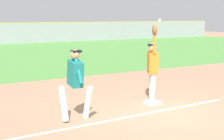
# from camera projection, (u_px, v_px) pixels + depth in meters

# --- Properties ---
(ground_plane) EXTENTS (76.21, 76.21, 0.00)m
(ground_plane) POSITION_uv_depth(u_px,v_px,m) (168.00, 113.00, 9.36)
(ground_plane) COLOR tan
(outfield_grass) EXTENTS (54.86, 19.24, 0.01)m
(outfield_grass) POSITION_uv_depth(u_px,v_px,m) (4.00, 56.00, 22.84)
(outfield_grass) COLOR #549342
(outfield_grass) RESTS_ON ground_plane
(chalk_foul_line) EXTENTS (11.99, 0.58, 0.01)m
(chalk_foul_line) POSITION_uv_depth(u_px,v_px,m) (27.00, 136.00, 7.56)
(chalk_foul_line) COLOR white
(chalk_foul_line) RESTS_ON ground_plane
(first_base) EXTENTS (0.39, 0.39, 0.08)m
(first_base) POSITION_uv_depth(u_px,v_px,m) (152.00, 102.00, 10.37)
(first_base) COLOR white
(first_base) RESTS_ON ground_plane
(fielder) EXTENTS (0.51, 0.84, 2.28)m
(fielder) POSITION_uv_depth(u_px,v_px,m) (153.00, 64.00, 10.47)
(fielder) COLOR silver
(fielder) RESTS_ON ground_plane
(runner) EXTENTS (0.73, 0.85, 1.72)m
(runner) POSITION_uv_depth(u_px,v_px,m) (75.00, 80.00, 8.58)
(runner) COLOR white
(runner) RESTS_ON ground_plane
(baseball) EXTENTS (0.07, 0.07, 0.07)m
(baseball) POSITION_uv_depth(u_px,v_px,m) (160.00, 20.00, 10.10)
(baseball) COLOR white
(parked_car_silver) EXTENTS (4.47, 2.26, 1.25)m
(parked_car_silver) POSITION_uv_depth(u_px,v_px,m) (3.00, 35.00, 34.97)
(parked_car_silver) COLOR #B7B7BC
(parked_car_silver) RESTS_ON ground_plane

